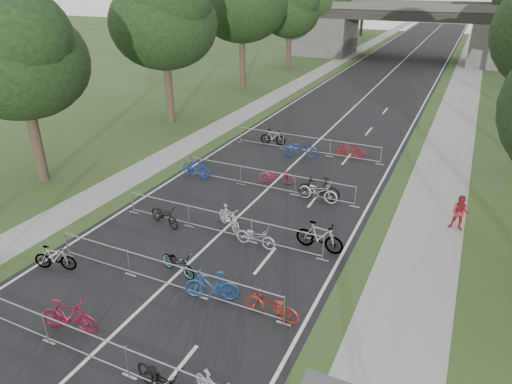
# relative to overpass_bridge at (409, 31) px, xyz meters

# --- Properties ---
(road) EXTENTS (11.00, 140.00, 0.01)m
(road) POSITION_rel_overpass_bridge_xyz_m (0.00, -15.00, -3.53)
(road) COLOR black
(road) RESTS_ON ground
(sidewalk_right) EXTENTS (3.00, 140.00, 0.01)m
(sidewalk_right) POSITION_rel_overpass_bridge_xyz_m (8.00, -15.00, -3.53)
(sidewalk_right) COLOR gray
(sidewalk_right) RESTS_ON ground
(sidewalk_left) EXTENTS (2.00, 140.00, 0.01)m
(sidewalk_left) POSITION_rel_overpass_bridge_xyz_m (-7.50, -15.00, -3.53)
(sidewalk_left) COLOR gray
(sidewalk_left) RESTS_ON ground
(lane_markings) EXTENTS (0.12, 140.00, 0.00)m
(lane_markings) POSITION_rel_overpass_bridge_xyz_m (0.00, -15.00, -3.53)
(lane_markings) COLOR silver
(lane_markings) RESTS_ON ground
(overpass_bridge) EXTENTS (31.00, 8.00, 7.05)m
(overpass_bridge) POSITION_rel_overpass_bridge_xyz_m (0.00, 0.00, 0.00)
(overpass_bridge) COLOR #3F3E38
(overpass_bridge) RESTS_ON ground
(tree_left_0) EXTENTS (6.72, 6.72, 10.25)m
(tree_left_0) POSITION_rel_overpass_bridge_xyz_m (-11.39, -49.07, 2.96)
(tree_left_0) COLOR #33261C
(tree_left_0) RESTS_ON ground
(tree_left_1) EXTENTS (7.56, 7.56, 11.53)m
(tree_left_1) POSITION_rel_overpass_bridge_xyz_m (-11.39, -37.07, 3.77)
(tree_left_1) COLOR #33261C
(tree_left_1) RESTS_ON ground
(tree_left_3) EXTENTS (6.72, 6.72, 10.25)m
(tree_left_3) POSITION_rel_overpass_bridge_xyz_m (-11.39, -13.07, 2.96)
(tree_left_3) COLOR #33261C
(tree_left_3) RESTS_ON ground
(barrier_row_2) EXTENTS (9.70, 0.08, 1.10)m
(barrier_row_2) POSITION_rel_overpass_bridge_xyz_m (0.00, -57.80, -2.99)
(barrier_row_2) COLOR #9B9EA3
(barrier_row_2) RESTS_ON ground
(barrier_row_3) EXTENTS (9.70, 0.08, 1.10)m
(barrier_row_3) POSITION_rel_overpass_bridge_xyz_m (0.00, -54.00, -2.99)
(barrier_row_3) COLOR #9B9EA3
(barrier_row_3) RESTS_ON ground
(barrier_row_4) EXTENTS (9.70, 0.08, 1.10)m
(barrier_row_4) POSITION_rel_overpass_bridge_xyz_m (0.00, -50.00, -2.99)
(barrier_row_4) COLOR #9B9EA3
(barrier_row_4) RESTS_ON ground
(barrier_row_5) EXTENTS (9.70, 0.08, 1.10)m
(barrier_row_5) POSITION_rel_overpass_bridge_xyz_m (0.00, -45.00, -2.99)
(barrier_row_5) COLOR #9B9EA3
(barrier_row_5) RESTS_ON ground
(barrier_row_6) EXTENTS (9.70, 0.08, 1.10)m
(barrier_row_6) POSITION_rel_overpass_bridge_xyz_m (0.00, -39.00, -2.99)
(barrier_row_6) COLOR #9B9EA3
(barrier_row_6) RESTS_ON ground
(bike_9) EXTENTS (1.99, 0.94, 1.15)m
(bike_9) POSITION_rel_overpass_bridge_xyz_m (-1.31, -57.11, -2.96)
(bike_9) COLOR maroon
(bike_9) RESTS_ON ground
(bike_10) EXTENTS (2.03, 1.10, 1.01)m
(bike_10) POSITION_rel_overpass_bridge_xyz_m (2.70, -57.87, -3.03)
(bike_10) COLOR black
(bike_10) RESTS_ON ground
(bike_12) EXTENTS (1.73, 0.95, 1.00)m
(bike_12) POSITION_rel_overpass_bridge_xyz_m (-4.30, -54.88, -3.03)
(bike_12) COLOR #9B9EA3
(bike_12) RESTS_ON ground
(bike_13) EXTENTS (1.83, 1.03, 0.91)m
(bike_13) POSITION_rel_overpass_bridge_xyz_m (0.02, -53.12, -3.08)
(bike_13) COLOR #9B9EA3
(bike_13) RESTS_ON ground
(bike_14) EXTENTS (2.00, 1.09, 1.16)m
(bike_14) POSITION_rel_overpass_bridge_xyz_m (1.92, -53.88, -2.96)
(bike_14) COLOR navy
(bike_14) RESTS_ON ground
(bike_15) EXTENTS (1.87, 0.71, 0.97)m
(bike_15) POSITION_rel_overpass_bridge_xyz_m (4.15, -53.89, -3.05)
(bike_15) COLOR maroon
(bike_15) RESTS_ON ground
(bike_16) EXTENTS (1.93, 1.13, 0.96)m
(bike_16) POSITION_rel_overpass_bridge_xyz_m (-2.60, -50.31, -3.05)
(bike_16) COLOR black
(bike_16) RESTS_ON ground
(bike_17) EXTENTS (1.74, 1.35, 1.05)m
(bike_17) POSITION_rel_overpass_bridge_xyz_m (0.14, -49.38, -3.01)
(bike_17) COLOR silver
(bike_17) RESTS_ON ground
(bike_18) EXTENTS (1.78, 0.66, 0.93)m
(bike_18) POSITION_rel_overpass_bridge_xyz_m (1.82, -50.20, -3.07)
(bike_18) COLOR #A5A5AD
(bike_18) RESTS_ON ground
(bike_19) EXTENTS (2.08, 0.74, 1.22)m
(bike_19) POSITION_rel_overpass_bridge_xyz_m (4.24, -49.35, -2.92)
(bike_19) COLOR #9B9EA3
(bike_19) RESTS_ON ground
(bike_20) EXTENTS (1.90, 0.73, 1.11)m
(bike_20) POSITION_rel_overpass_bridge_xyz_m (-4.16, -45.18, -2.98)
(bike_20) COLOR navy
(bike_20) RESTS_ON ground
(bike_21) EXTENTS (1.97, 1.12, 0.98)m
(bike_21) POSITION_rel_overpass_bridge_xyz_m (0.16, -44.10, -3.04)
(bike_21) COLOR maroon
(bike_21) RESTS_ON ground
(bike_22) EXTENTS (2.14, 0.80, 1.26)m
(bike_22) POSITION_rel_overpass_bridge_xyz_m (2.80, -45.04, -2.90)
(bike_22) COLOR black
(bike_22) RESTS_ON ground
(bike_23) EXTENTS (2.06, 0.78, 1.07)m
(bike_23) POSITION_rel_overpass_bridge_xyz_m (2.79, -45.14, -3.00)
(bike_23) COLOR #B1B1B9
(bike_23) RESTS_ON ground
(bike_25) EXTENTS (1.73, 0.67, 1.02)m
(bike_25) POSITION_rel_overpass_bridge_xyz_m (-2.46, -38.51, -3.03)
(bike_25) COLOR #9B9EA3
(bike_25) RESTS_ON ground
(bike_26) EXTENTS (2.24, 1.15, 1.12)m
(bike_26) POSITION_rel_overpass_bridge_xyz_m (-0.09, -39.80, -2.97)
(bike_26) COLOR navy
(bike_26) RESTS_ON ground
(bike_27) EXTENTS (1.75, 0.54, 1.04)m
(bike_27) POSITION_rel_overpass_bridge_xyz_m (2.72, -38.62, -3.01)
(bike_27) COLOR maroon
(bike_27) RESTS_ON ground
(pedestrian_b) EXTENTS (0.83, 0.67, 1.59)m
(pedestrian_b) POSITION_rel_overpass_bridge_xyz_m (9.20, -45.18, -2.74)
(pedestrian_b) COLOR maroon
(pedestrian_b) RESTS_ON ground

